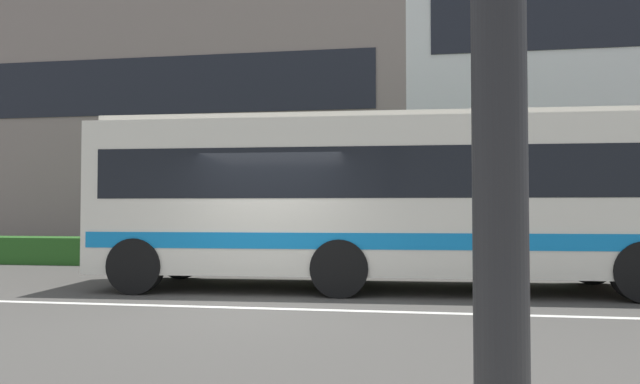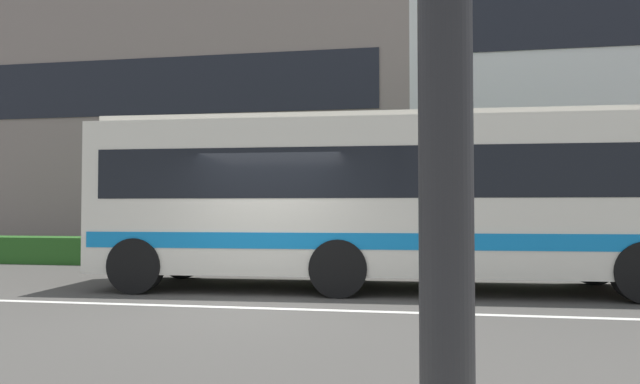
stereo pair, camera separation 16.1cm
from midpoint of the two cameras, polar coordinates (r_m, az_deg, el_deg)
The scene contains 5 objects.
ground_plane at distance 8.97m, azimuth -7.39°, elevation -11.43°, with size 160.00×160.00×0.00m, color #46433F.
lane_centre_line at distance 8.97m, azimuth -7.39°, elevation -11.40°, with size 60.00×0.16×0.01m, color silver.
hedge_row_far at distance 15.19m, azimuth -3.78°, elevation -6.08°, with size 23.41×1.10×0.74m, color #26591E.
apartment_block_left at distance 26.43m, azimuth -19.24°, elevation 5.93°, with size 24.42×9.14×10.02m.
transit_bus at distance 10.99m, azimuth 5.33°, elevation -0.34°, with size 10.71×3.04×3.24m.
Camera 1 is at (2.37, -8.51, 1.50)m, focal length 32.08 mm.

